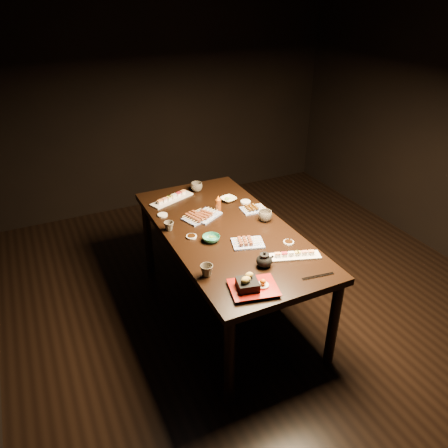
{
  "coord_description": "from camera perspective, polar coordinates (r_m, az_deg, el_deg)",
  "views": [
    {
      "loc": [
        -1.52,
        -2.22,
        2.37
      ],
      "look_at": [
        -0.28,
        0.37,
        0.77
      ],
      "focal_mm": 35.0,
      "sensor_mm": 36.0,
      "label": 1
    }
  ],
  "objects": [
    {
      "name": "dining_table",
      "position": [
        3.46,
        0.36,
        -6.09
      ],
      "size": [
        0.95,
        1.82,
        0.75
      ],
      "primitive_type": "cube",
      "rotation": [
        0.0,
        0.0,
        -0.03
      ],
      "color": "black",
      "rests_on": "ground"
    },
    {
      "name": "yakitori_plate_center",
      "position": [
        3.42,
        -2.43,
        1.39
      ],
      "size": [
        0.28,
        0.26,
        0.06
      ],
      "primitive_type": null,
      "rotation": [
        0.0,
        0.0,
        0.52
      ],
      "color": "#828EB6",
      "rests_on": "dining_table"
    },
    {
      "name": "tempura_tray",
      "position": [
        2.62,
        3.91,
        -7.69
      ],
      "size": [
        0.33,
        0.29,
        0.1
      ],
      "primitive_type": null,
      "rotation": [
        0.0,
        0.0,
        -0.23
      ],
      "color": "black",
      "rests_on": "dining_table"
    },
    {
      "name": "teacup_near_left",
      "position": [
        2.74,
        -2.28,
        -6.09
      ],
      "size": [
        0.09,
        0.09,
        0.08
      ],
      "primitive_type": "imported",
      "rotation": [
        0.0,
        0.0,
        -0.05
      ],
      "color": "brown",
      "rests_on": "dining_table"
    },
    {
      "name": "edamame_bowl_green",
      "position": [
        3.1,
        -1.68,
        -1.92
      ],
      "size": [
        0.16,
        0.16,
        0.04
      ],
      "primitive_type": "imported",
      "rotation": [
        0.0,
        0.0,
        -0.32
      ],
      "color": "#2C8768",
      "rests_on": "dining_table"
    },
    {
      "name": "teacup_mid_right",
      "position": [
        3.37,
        5.4,
        1.06
      ],
      "size": [
        0.13,
        0.13,
        0.08
      ],
      "primitive_type": "imported",
      "rotation": [
        0.0,
        0.0,
        -0.32
      ],
      "color": "brown",
      "rests_on": "dining_table"
    },
    {
      "name": "yakitori_plate_right",
      "position": [
        3.06,
        3.13,
        -2.2
      ],
      "size": [
        0.26,
        0.22,
        0.06
      ],
      "primitive_type": null,
      "rotation": [
        0.0,
        0.0,
        -0.3
      ],
      "color": "#828EB6",
      "rests_on": "dining_table"
    },
    {
      "name": "teacup_far_left",
      "position": [
        3.25,
        -7.21,
        -0.29
      ],
      "size": [
        0.08,
        0.08,
        0.07
      ],
      "primitive_type": "imported",
      "rotation": [
        0.0,
        0.0,
        0.15
      ],
      "color": "brown",
      "rests_on": "dining_table"
    },
    {
      "name": "sushi_platter_near",
      "position": [
        2.96,
        9.17,
        -3.93
      ],
      "size": [
        0.37,
        0.21,
        0.04
      ],
      "primitive_type": null,
      "rotation": [
        0.0,
        0.0,
        -0.32
      ],
      "color": "white",
      "rests_on": "dining_table"
    },
    {
      "name": "sauce_dish_west",
      "position": [
        3.16,
        -4.27,
        -1.66
      ],
      "size": [
        0.09,
        0.09,
        0.01
      ],
      "primitive_type": "cylinder",
      "rotation": [
        0.0,
        0.0,
        0.16
      ],
      "color": "white",
      "rests_on": "dining_table"
    },
    {
      "name": "ground",
      "position": [
        3.58,
        6.83,
        -12.5
      ],
      "size": [
        5.0,
        5.0,
        0.0
      ],
      "primitive_type": "plane",
      "color": "black",
      "rests_on": "ground"
    },
    {
      "name": "sauce_dish_nw",
      "position": [
        3.47,
        -8.03,
        1.17
      ],
      "size": [
        0.1,
        0.1,
        0.01
      ],
      "primitive_type": "cylinder",
      "rotation": [
        0.0,
        0.0,
        -0.27
      ],
      "color": "white",
      "rests_on": "dining_table"
    },
    {
      "name": "edamame_bowl_cream",
      "position": [
        3.67,
        0.59,
        3.25
      ],
      "size": [
        0.15,
        0.15,
        0.03
      ],
      "primitive_type": "imported",
      "rotation": [
        0.0,
        0.0,
        0.27
      ],
      "color": "#FCF7CE",
      "rests_on": "dining_table"
    },
    {
      "name": "sushi_platter_far",
      "position": [
        3.71,
        -6.84,
        3.45
      ],
      "size": [
        0.41,
        0.25,
        0.05
      ],
      "primitive_type": null,
      "rotation": [
        0.0,
        0.0,
        3.52
      ],
      "color": "white",
      "rests_on": "dining_table"
    },
    {
      "name": "teacup_far_right",
      "position": [
        3.85,
        -3.59,
        4.85
      ],
      "size": [
        0.12,
        0.12,
        0.08
      ],
      "primitive_type": "imported",
      "rotation": [
        0.0,
        0.0,
        0.24
      ],
      "color": "brown",
      "rests_on": "dining_table"
    },
    {
      "name": "chopsticks_near",
      "position": [
        2.61,
        3.86,
        -9.11
      ],
      "size": [
        0.21,
        0.12,
        0.01
      ],
      "primitive_type": null,
      "rotation": [
        0.0,
        0.0,
        0.46
      ],
      "color": "black",
      "rests_on": "dining_table"
    },
    {
      "name": "condiment_bottle",
      "position": [
        3.48,
        -0.75,
        2.7
      ],
      "size": [
        0.05,
        0.05,
        0.14
      ],
      "primitive_type": "cylinder",
      "rotation": [
        0.0,
        0.0,
        0.23
      ],
      "color": "maroon",
      "rests_on": "dining_table"
    },
    {
      "name": "sauce_dish_se",
      "position": [
        3.12,
        8.44,
        -2.39
      ],
      "size": [
        0.08,
        0.08,
        0.01
      ],
      "primitive_type": "cylinder",
      "rotation": [
        0.0,
        0.0,
        0.04
      ],
      "color": "white",
      "rests_on": "dining_table"
    },
    {
      "name": "sauce_dish_east",
      "position": [
        3.65,
        2.83,
        2.91
      ],
      "size": [
        0.09,
        0.09,
        0.01
      ],
      "primitive_type": "cylinder",
      "rotation": [
        0.0,
        0.0,
        0.05
      ],
      "color": "white",
      "rests_on": "dining_table"
    },
    {
      "name": "tsukune_plate",
      "position": [
        3.53,
        3.88,
        2.17
      ],
      "size": [
        0.2,
        0.15,
        0.05
      ],
      "primitive_type": null,
      "rotation": [
        0.0,
        0.0,
        -0.07
      ],
      "color": "#828EB6",
      "rests_on": "dining_table"
    },
    {
      "name": "teapot",
      "position": [
        2.83,
        5.28,
        -4.6
      ],
      "size": [
        0.13,
        0.13,
        0.11
      ],
      "primitive_type": null,
      "rotation": [
        0.0,
        0.0,
        0.04
      ],
      "color": "black",
      "rests_on": "dining_table"
    },
    {
      "name": "yakitori_plate_left",
      "position": [
        3.39,
        -3.43,
        1.12
      ],
      "size": [
        0.26,
        0.22,
        0.06
      ],
      "primitive_type": null,
      "rotation": [
        0.0,
        0.0,
        0.35
      ],
      "color": "#828EB6",
      "rests_on": "dining_table"
    },
    {
      "name": "chopsticks_se",
      "position": [
        2.81,
        12.18,
        -6.66
      ],
      "size": [
        0.22,
        0.05,
        0.01
      ],
      "primitive_type": null,
      "rotation": [
        0.0,
        0.0,
        -0.14
      ],
      "color": "black",
      "rests_on": "dining_table"
    }
  ]
}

